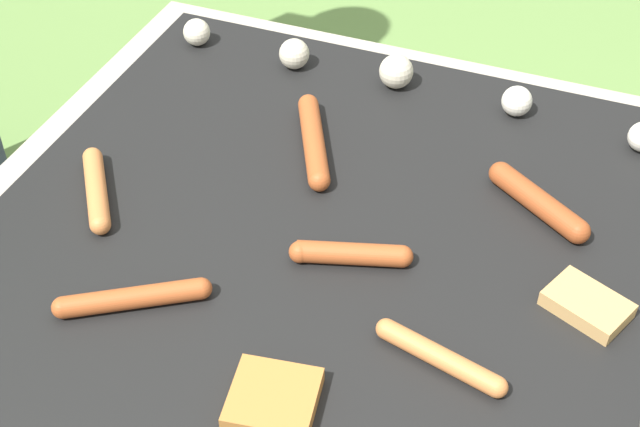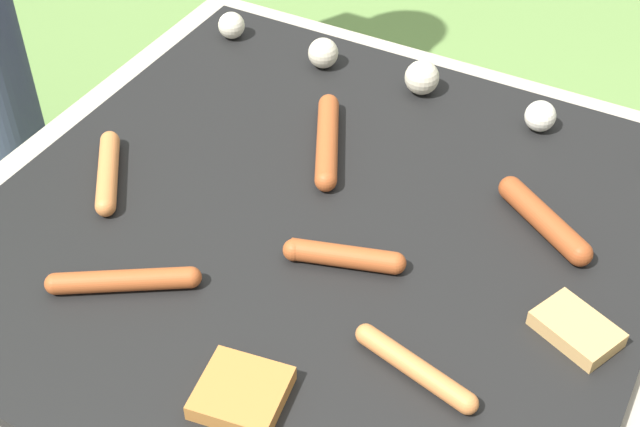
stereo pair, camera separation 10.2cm
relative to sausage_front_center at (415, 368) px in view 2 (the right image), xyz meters
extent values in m
plane|color=#608442|center=(-0.20, 0.16, -0.39)|extent=(14.00, 14.00, 0.00)
cube|color=#A89E8C|center=(-0.20, 0.16, -0.21)|extent=(0.94, 0.94, 0.36)
cube|color=black|center=(-0.20, 0.16, -0.02)|extent=(0.83, 0.83, 0.02)
cylinder|color=#A34C23|center=(-0.14, 0.11, 0.00)|extent=(0.13, 0.06, 0.03)
sphere|color=#A34C23|center=(-0.08, 0.13, 0.00)|extent=(0.03, 0.03, 0.03)
sphere|color=#A34C23|center=(-0.21, 0.09, 0.00)|extent=(0.03, 0.03, 0.03)
cylinder|color=#C6753D|center=(0.00, 0.00, 0.00)|extent=(0.14, 0.06, 0.02)
sphere|color=#C6753D|center=(0.07, -0.02, 0.00)|extent=(0.02, 0.02, 0.02)
sphere|color=#C6753D|center=(-0.07, 0.02, 0.00)|extent=(0.02, 0.02, 0.02)
cylinder|color=#93421E|center=(0.05, 0.29, 0.00)|extent=(0.13, 0.10, 0.03)
sphere|color=#93421E|center=(-0.01, 0.33, 0.00)|extent=(0.03, 0.03, 0.03)
sphere|color=#93421E|center=(0.11, 0.25, 0.00)|extent=(0.03, 0.03, 0.03)
cylinder|color=#A34C23|center=(-0.27, 0.30, 0.00)|extent=(0.10, 0.17, 0.03)
sphere|color=#A34C23|center=(-0.31, 0.38, 0.00)|extent=(0.03, 0.03, 0.03)
sphere|color=#A34C23|center=(-0.23, 0.22, 0.00)|extent=(0.03, 0.03, 0.03)
cylinder|color=#A34C23|center=(-0.35, -0.05, 0.00)|extent=(0.15, 0.11, 0.03)
sphere|color=#A34C23|center=(-0.29, 0.00, 0.00)|extent=(0.03, 0.03, 0.03)
sphere|color=#A34C23|center=(-0.42, -0.09, 0.00)|extent=(0.03, 0.03, 0.03)
cylinder|color=#C6753D|center=(-0.49, 0.10, 0.00)|extent=(0.10, 0.13, 0.03)
sphere|color=#C6753D|center=(-0.45, 0.05, 0.00)|extent=(0.03, 0.03, 0.03)
sphere|color=#C6753D|center=(-0.54, 0.16, 0.00)|extent=(0.03, 0.03, 0.03)
cube|color=tan|center=(0.14, 0.14, 0.00)|extent=(0.11, 0.09, 0.02)
cube|color=#B27033|center=(-0.15, -0.11, 0.00)|extent=(0.10, 0.10, 0.02)
sphere|color=beige|center=(-0.55, 0.49, 0.01)|extent=(0.04, 0.04, 0.04)
sphere|color=beige|center=(-0.37, 0.49, 0.01)|extent=(0.05, 0.05, 0.05)
sphere|color=beige|center=(-0.21, 0.49, 0.01)|extent=(0.05, 0.05, 0.05)
sphere|color=silver|center=(-0.02, 0.49, 0.01)|extent=(0.04, 0.04, 0.04)
camera|label=1|loc=(0.10, -0.61, 0.76)|focal=50.00mm
camera|label=2|loc=(0.19, -0.57, 0.76)|focal=50.00mm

